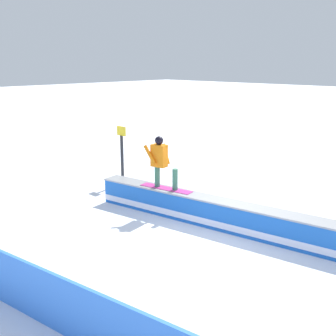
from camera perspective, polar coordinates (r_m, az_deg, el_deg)
The scene contains 5 objects.
ground_plane at distance 10.02m, azimuth 8.33°, elevation -8.57°, with size 120.00×120.00×0.00m, color white.
grind_box at distance 9.89m, azimuth 8.40°, elevation -6.86°, with size 7.57×1.72×0.71m.
snowboarder at distance 10.51m, azimuth -1.01°, elevation 1.03°, with size 1.52×0.60×1.38m.
safety_fence at distance 6.81m, azimuth -17.90°, elevation -16.61°, with size 10.46×0.06×0.96m, color #3677E9.
trail_marker at distance 13.26m, azimuth -6.53°, elevation 2.04°, with size 0.40×0.10×1.94m.
Camera 1 is at (-5.26, 7.56, 3.95)m, focal length 43.07 mm.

